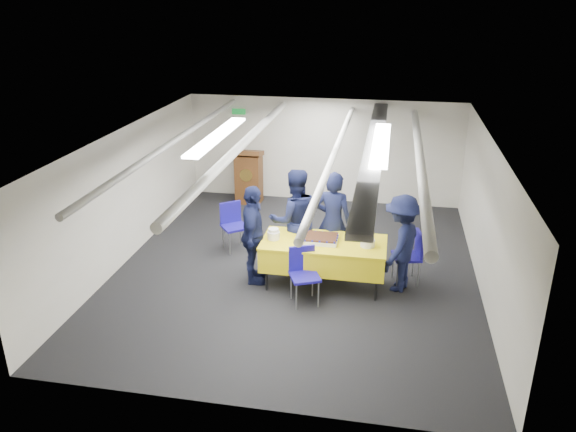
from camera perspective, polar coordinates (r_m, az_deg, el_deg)
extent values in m
plane|color=black|center=(9.67, 0.85, -5.39)|extent=(7.00, 7.00, 0.00)
cube|color=silver|center=(12.48, 3.62, 6.64)|extent=(6.00, 0.02, 2.30)
cube|color=silver|center=(10.10, -16.08, 2.06)|extent=(0.02, 7.00, 2.30)
cube|color=silver|center=(9.22, 19.54, -0.29)|extent=(0.02, 7.00, 2.30)
cube|color=silver|center=(8.85, 0.93, 7.90)|extent=(6.00, 7.00, 0.02)
cylinder|color=silver|center=(9.41, -11.27, 7.64)|extent=(0.10, 6.90, 0.10)
cylinder|color=silver|center=(9.08, -4.72, 7.21)|extent=(0.14, 6.90, 0.14)
cylinder|color=silver|center=(8.82, 4.80, 6.50)|extent=(0.10, 6.90, 0.10)
cylinder|color=silver|center=(8.81, 13.27, 5.69)|extent=(0.14, 6.90, 0.14)
cube|color=gray|center=(8.76, 8.75, 6.89)|extent=(0.28, 6.90, 0.08)
cube|color=white|center=(9.16, -7.19, 8.08)|extent=(0.25, 2.60, 0.04)
cube|color=white|center=(8.74, 9.43, 7.29)|extent=(0.25, 2.60, 0.04)
cube|color=#0C591E|center=(12.64, -5.03, 10.52)|extent=(0.30, 0.04, 0.12)
cylinder|color=black|center=(8.94, -2.20, -6.52)|extent=(0.04, 0.04, 0.36)
cylinder|color=black|center=(8.76, 8.92, -7.43)|extent=(0.04, 0.04, 0.36)
cylinder|color=black|center=(9.53, -1.30, -4.60)|extent=(0.04, 0.04, 0.36)
cylinder|color=black|center=(9.36, 9.08, -5.40)|extent=(0.04, 0.04, 0.36)
cube|color=yellow|center=(8.94, 3.63, -3.91)|extent=(1.94, 0.90, 0.39)
cube|color=yellow|center=(8.85, 3.66, -2.69)|extent=(1.96, 0.92, 0.03)
cube|color=white|center=(8.84, 3.38, -2.38)|extent=(0.52, 0.42, 0.06)
cube|color=black|center=(8.82, 3.39, -2.12)|extent=(0.50, 0.39, 0.03)
sphere|color=#101397|center=(8.68, 1.73, -2.51)|extent=(0.04, 0.04, 0.04)
sphere|color=#101397|center=(9.02, 2.10, -1.54)|extent=(0.04, 0.04, 0.04)
sphere|color=#101397|center=(8.67, 2.48, -2.57)|extent=(0.04, 0.04, 0.04)
sphere|color=#101397|center=(9.01, 2.82, -1.60)|extent=(0.04, 0.04, 0.04)
sphere|color=#101397|center=(8.66, 3.23, -2.62)|extent=(0.04, 0.04, 0.04)
sphere|color=#101397|center=(8.99, 3.54, -1.65)|extent=(0.04, 0.04, 0.04)
sphere|color=#101397|center=(8.64, 3.98, -2.68)|extent=(0.04, 0.04, 0.04)
sphere|color=#101397|center=(8.98, 4.26, -1.70)|extent=(0.04, 0.04, 0.04)
sphere|color=#101397|center=(8.63, 4.73, -2.73)|extent=(0.04, 0.04, 0.04)
sphere|color=#101397|center=(8.97, 4.99, -1.75)|extent=(0.04, 0.04, 0.04)
sphere|color=#101397|center=(8.77, 1.69, -2.25)|extent=(0.04, 0.04, 0.04)
sphere|color=#101397|center=(8.72, 4.93, -2.49)|extent=(0.04, 0.04, 0.04)
sphere|color=#101397|center=(8.86, 1.79, -2.01)|extent=(0.04, 0.04, 0.04)
sphere|color=#101397|center=(8.80, 5.00, -2.24)|extent=(0.04, 0.04, 0.04)
sphere|color=#101397|center=(8.94, 1.88, -1.77)|extent=(0.04, 0.04, 0.04)
sphere|color=#101397|center=(8.89, 5.06, -2.00)|extent=(0.04, 0.04, 0.04)
cylinder|color=white|center=(8.89, -1.48, -1.97)|extent=(0.20, 0.20, 0.13)
cylinder|color=white|center=(8.86, -1.48, -1.45)|extent=(0.16, 0.16, 0.05)
cylinder|color=white|center=(8.73, 8.10, -2.72)|extent=(0.22, 0.22, 0.11)
cylinder|color=white|center=(8.70, 8.13, -2.24)|extent=(0.18, 0.18, 0.05)
cube|color=brown|center=(12.53, -4.00, 3.82)|extent=(0.55, 0.45, 1.10)
cube|color=brown|center=(12.33, -4.10, 6.43)|extent=(0.62, 0.53, 0.21)
cylinder|color=gold|center=(12.27, -4.29, 4.15)|extent=(0.28, 0.02, 0.28)
cylinder|color=gray|center=(8.40, 0.86, -8.24)|extent=(0.02, 0.02, 0.43)
cylinder|color=gray|center=(8.48, 3.11, -7.97)|extent=(0.02, 0.02, 0.43)
cylinder|color=gray|center=(8.69, 0.32, -7.14)|extent=(0.02, 0.02, 0.43)
cylinder|color=gray|center=(8.76, 2.50, -6.89)|extent=(0.02, 0.02, 0.43)
cube|color=#191189|center=(8.47, 1.71, -6.17)|extent=(0.55, 0.55, 0.04)
cube|color=#191189|center=(8.53, 1.41, -4.28)|extent=(0.38, 0.20, 0.40)
cylinder|color=gray|center=(9.48, 10.60, -4.90)|extent=(0.02, 0.02, 0.43)
cylinder|color=gray|center=(9.19, 11.05, -5.85)|extent=(0.02, 0.02, 0.43)
cylinder|color=gray|center=(9.57, 12.59, -4.83)|extent=(0.02, 0.02, 0.43)
cylinder|color=gray|center=(9.27, 13.10, -5.77)|extent=(0.02, 0.02, 0.43)
cube|color=#191189|center=(9.27, 11.95, -4.04)|extent=(0.50, 0.50, 0.04)
cube|color=#191189|center=(9.23, 13.20, -2.77)|extent=(0.13, 0.40, 0.40)
cylinder|color=gray|center=(10.13, -5.95, -2.82)|extent=(0.02, 0.02, 0.43)
cylinder|color=gray|center=(10.24, -4.17, -2.47)|extent=(0.02, 0.02, 0.43)
cylinder|color=gray|center=(10.42, -6.62, -2.12)|extent=(0.02, 0.02, 0.43)
cylinder|color=gray|center=(10.53, -4.89, -1.79)|extent=(0.02, 0.02, 0.43)
cube|color=#191189|center=(10.23, -5.45, -1.10)|extent=(0.59, 0.59, 0.04)
cube|color=#191189|center=(10.31, -5.88, 0.40)|extent=(0.34, 0.27, 0.40)
imported|color=black|center=(9.33, 4.57, -0.61)|extent=(0.69, 0.51, 1.74)
imported|color=black|center=(9.33, 0.67, -0.43)|extent=(1.05, 0.95, 1.77)
imported|color=black|center=(8.94, -3.58, -1.96)|extent=(0.56, 1.02, 1.64)
imported|color=black|center=(8.90, 11.42, -2.75)|extent=(0.90, 1.16, 1.57)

